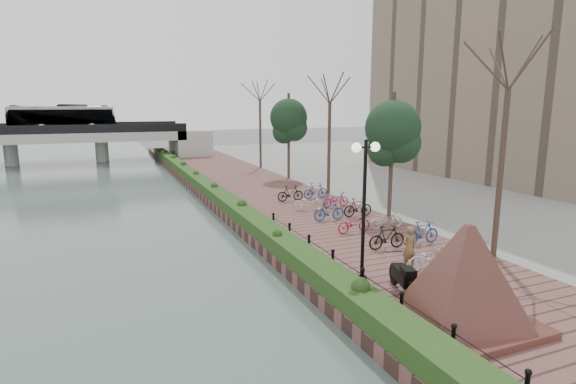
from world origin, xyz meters
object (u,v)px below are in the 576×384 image
motorcycle (402,276)px  lamppost (365,180)px  granite_monument (466,274)px  pedestrian (409,248)px

motorcycle → lamppost: bearing=127.9°
granite_monument → lamppost: lamppost is taller
granite_monument → lamppost: bearing=103.1°
granite_monument → lamppost: 4.34m
granite_monument → pedestrian: bearing=72.9°
lamppost → pedestrian: bearing=6.2°
pedestrian → granite_monument: bearing=74.5°
granite_monument → lamppost: (-0.87, 3.74, 2.04)m
granite_monument → pedestrian: granite_monument is taller
granite_monument → pedestrian: (1.22, 3.96, -0.60)m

